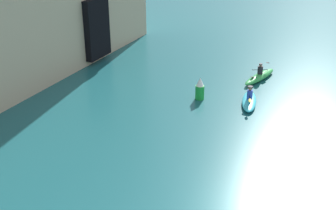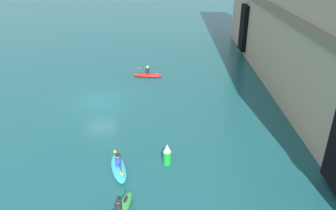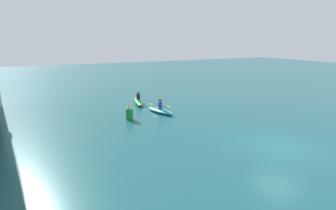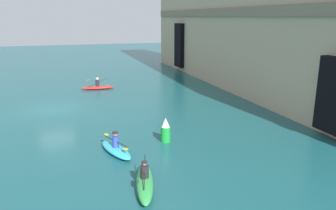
{
  "view_description": "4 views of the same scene",
  "coord_description": "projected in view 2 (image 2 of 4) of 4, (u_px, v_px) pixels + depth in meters",
  "views": [
    {
      "loc": [
        -14.73,
        -4.02,
        12.03
      ],
      "look_at": [
        5.65,
        6.43,
        0.87
      ],
      "focal_mm": 50.0,
      "sensor_mm": 36.0,
      "label": 1
    },
    {
      "loc": [
        25.39,
        6.04,
        11.99
      ],
      "look_at": [
        4.02,
        5.97,
        1.65
      ],
      "focal_mm": 35.0,
      "sensor_mm": 36.0,
      "label": 2
    },
    {
      "loc": [
        -9.51,
        11.64,
        5.84
      ],
      "look_at": [
        5.56,
        4.3,
        1.69
      ],
      "focal_mm": 28.0,
      "sensor_mm": 36.0,
      "label": 3
    },
    {
      "loc": [
        25.1,
        0.8,
        6.71
      ],
      "look_at": [
        6.43,
        6.87,
        1.4
      ],
      "focal_mm": 35.0,
      "sensor_mm": 36.0,
      "label": 4
    }
  ],
  "objects": [
    {
      "name": "ground_plane",
      "position": [
        99.0,
        102.0,
        28.09
      ],
      "size": [
        120.0,
        120.0,
        0.0
      ],
      "primitive_type": "plane",
      "color": "#195156"
    },
    {
      "name": "cliff_bluff",
      "position": [
        316.0,
        4.0,
        26.37
      ],
      "size": [
        41.36,
        5.86,
        15.76
      ],
      "color": "tan",
      "rests_on": "ground"
    },
    {
      "name": "kayak_red",
      "position": [
        148.0,
        75.0,
        33.44
      ],
      "size": [
        1.02,
        3.14,
        1.12
      ],
      "rotation": [
        0.0,
        0.0,
        1.48
      ],
      "color": "red",
      "rests_on": "ground"
    },
    {
      "name": "kayak_cyan",
      "position": [
        119.0,
        167.0,
        19.37
      ],
      "size": [
        3.0,
        1.6,
        1.13
      ],
      "rotation": [
        0.0,
        0.0,
        0.29
      ],
      "color": "#33B2C6",
      "rests_on": "ground"
    },
    {
      "name": "marker_buoy",
      "position": [
        167.0,
        155.0,
        19.81
      ],
      "size": [
        0.54,
        0.54,
        1.38
      ],
      "color": "green",
      "rests_on": "ground"
    }
  ]
}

